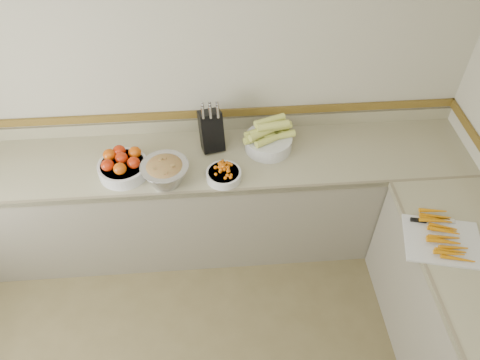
{
  "coord_description": "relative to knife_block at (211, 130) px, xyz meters",
  "views": [
    {
      "loc": [
        0.19,
        -0.73,
        3.15
      ],
      "look_at": [
        0.35,
        1.35,
        1.0
      ],
      "focal_mm": 35.0,
      "sensor_mm": 36.0,
      "label": 1
    }
  ],
  "objects": [
    {
      "name": "rhubarb_bowl",
      "position": [
        -0.32,
        -0.33,
        -0.06
      ],
      "size": [
        0.32,
        0.32,
        0.18
      ],
      "color": "#B2B2BA",
      "rests_on": "counter_back"
    },
    {
      "name": "corn_bowl",
      "position": [
        0.4,
        -0.05,
        -0.06
      ],
      "size": [
        0.37,
        0.34,
        0.25
      ],
      "color": "silver",
      "rests_on": "counter_back"
    },
    {
      "name": "counter_back",
      "position": [
        -0.18,
        -0.12,
        -0.6
      ],
      "size": [
        4.0,
        0.65,
        1.08
      ],
      "color": "gray",
      "rests_on": "ground_plane"
    },
    {
      "name": "cutting_board",
      "position": [
        1.33,
        -0.94,
        -0.13
      ],
      "size": [
        0.51,
        0.45,
        0.06
      ],
      "color": "beige",
      "rests_on": "counter_right"
    },
    {
      "name": "cherry_tomato_bowl",
      "position": [
        0.07,
        -0.33,
        -0.11
      ],
      "size": [
        0.24,
        0.24,
        0.13
      ],
      "color": "silver",
      "rests_on": "counter_back"
    },
    {
      "name": "tomato_bowl",
      "position": [
        -0.6,
        -0.23,
        -0.08
      ],
      "size": [
        0.34,
        0.34,
        0.16
      ],
      "color": "silver",
      "rests_on": "counter_back"
    },
    {
      "name": "back_wall",
      "position": [
        -0.18,
        0.2,
        0.25
      ],
      "size": [
        4.0,
        0.0,
        4.0
      ],
      "primitive_type": "plane",
      "rotation": [
        1.57,
        0.0,
        0.0
      ],
      "color": "#AFAA90",
      "rests_on": "ground_plane"
    },
    {
      "name": "knife_block",
      "position": [
        0.0,
        0.0,
        0.0
      ],
      "size": [
        0.19,
        0.22,
        0.38
      ],
      "color": "black",
      "rests_on": "counter_back"
    }
  ]
}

